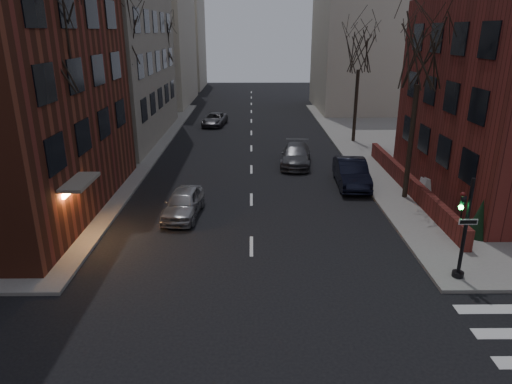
# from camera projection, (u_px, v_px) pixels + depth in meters

# --- Properties ---
(low_wall_right) EXTENTS (0.35, 16.00, 1.00)m
(low_wall_right) POSITION_uv_depth(u_px,v_px,m) (408.00, 183.00, 26.94)
(low_wall_right) COLOR maroon
(low_wall_right) RESTS_ON sidewalk_far_right
(building_distant_la) EXTENTS (14.00, 16.00, 18.00)m
(building_distant_la) POSITION_uv_depth(u_px,v_px,m) (133.00, 32.00, 57.84)
(building_distant_la) COLOR #B7AE9A
(building_distant_la) RESTS_ON ground
(building_distant_ra) EXTENTS (14.00, 14.00, 16.00)m
(building_distant_ra) POSITION_uv_depth(u_px,v_px,m) (378.00, 41.00, 53.74)
(building_distant_ra) COLOR #B7AE9A
(building_distant_ra) RESTS_ON ground
(building_distant_lb) EXTENTS (10.00, 12.00, 14.00)m
(building_distant_lb) POSITION_uv_depth(u_px,v_px,m) (172.00, 44.00, 74.55)
(building_distant_lb) COLOR #B7AE9A
(building_distant_lb) RESTS_ON ground
(traffic_signal) EXTENTS (0.76, 0.44, 4.00)m
(traffic_signal) POSITION_uv_depth(u_px,v_px,m) (463.00, 235.00, 17.08)
(traffic_signal) COLOR black
(traffic_signal) RESTS_ON sidewalk_far_right
(tree_left_a) EXTENTS (4.18, 4.18, 10.26)m
(tree_left_a) POSITION_uv_depth(u_px,v_px,m) (45.00, 47.00, 19.45)
(tree_left_a) COLOR #2D231C
(tree_left_a) RESTS_ON sidewalk_far_left
(tree_left_b) EXTENTS (4.40, 4.40, 10.80)m
(tree_left_b) POSITION_uv_depth(u_px,v_px,m) (120.00, 34.00, 30.61)
(tree_left_b) COLOR #2D231C
(tree_left_b) RESTS_ON sidewalk_far_left
(tree_left_c) EXTENTS (3.96, 3.96, 9.72)m
(tree_left_c) POSITION_uv_depth(u_px,v_px,m) (160.00, 43.00, 44.09)
(tree_left_c) COLOR #2D231C
(tree_left_c) RESTS_ON sidewalk_far_left
(tree_right_a) EXTENTS (3.96, 3.96, 9.72)m
(tree_right_a) POSITION_uv_depth(u_px,v_px,m) (421.00, 53.00, 23.53)
(tree_right_a) COLOR #2D231C
(tree_right_a) RESTS_ON sidewalk_far_right
(tree_right_b) EXTENTS (3.74, 3.74, 9.18)m
(tree_right_b) POSITION_uv_depth(u_px,v_px,m) (360.00, 51.00, 36.87)
(tree_right_b) COLOR #2D231C
(tree_right_b) RESTS_ON sidewalk_far_right
(streetlamp_near) EXTENTS (0.36, 0.36, 6.28)m
(streetlamp_near) POSITION_uv_depth(u_px,v_px,m) (120.00, 114.00, 28.41)
(streetlamp_near) COLOR black
(streetlamp_near) RESTS_ON sidewalk_far_left
(streetlamp_far) EXTENTS (0.36, 0.36, 6.28)m
(streetlamp_far) POSITION_uv_depth(u_px,v_px,m) (172.00, 81.00, 47.25)
(streetlamp_far) COLOR black
(streetlamp_far) RESTS_ON sidewalk_far_left
(parked_sedan) EXTENTS (1.96, 5.09, 1.65)m
(parked_sedan) POSITION_uv_depth(u_px,v_px,m) (351.00, 173.00, 28.20)
(parked_sedan) COLOR black
(parked_sedan) RESTS_ON ground
(car_lane_silver) EXTENTS (2.04, 4.33, 1.43)m
(car_lane_silver) POSITION_uv_depth(u_px,v_px,m) (183.00, 203.00, 23.60)
(car_lane_silver) COLOR gray
(car_lane_silver) RESTS_ON ground
(car_lane_gray) EXTENTS (2.68, 5.24, 1.46)m
(car_lane_gray) POSITION_uv_depth(u_px,v_px,m) (296.00, 155.00, 32.58)
(car_lane_gray) COLOR #45454A
(car_lane_gray) RESTS_ON ground
(car_lane_far) EXTENTS (2.64, 4.69, 1.24)m
(car_lane_far) POSITION_uv_depth(u_px,v_px,m) (215.00, 119.00, 46.24)
(car_lane_far) COLOR #45454A
(car_lane_far) RESTS_ON ground
(sandwich_board) EXTENTS (0.55, 0.66, 0.91)m
(sandwich_board) POSITION_uv_depth(u_px,v_px,m) (425.00, 185.00, 26.66)
(sandwich_board) COLOR white
(sandwich_board) RESTS_ON sidewalk_far_right
(evergreen_shrub) EXTENTS (1.13, 1.13, 1.84)m
(evergreen_shrub) POSITION_uv_depth(u_px,v_px,m) (481.00, 218.00, 20.82)
(evergreen_shrub) COLOR #163118
(evergreen_shrub) RESTS_ON sidewalk_far_right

